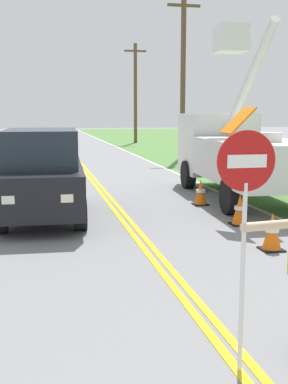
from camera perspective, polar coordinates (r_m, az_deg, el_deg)
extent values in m
cube|color=yellow|center=(20.30, -6.82, 2.15)|extent=(0.11, 110.00, 0.01)
cube|color=yellow|center=(20.31, -6.31, 2.16)|extent=(0.11, 110.00, 0.01)
cube|color=silver|center=(20.95, 3.29, 2.42)|extent=(0.12, 110.00, 0.01)
cylinder|color=beige|center=(4.79, 14.48, -3.78)|extent=(0.61, 0.16, 0.09)
cylinder|color=silver|center=(4.78, 11.38, -9.98)|extent=(0.04, 0.04, 1.85)
cylinder|color=#B71414|center=(4.54, 11.83, 3.55)|extent=(0.56, 0.03, 0.56)
cube|color=white|center=(4.53, 11.93, 3.53)|extent=(0.38, 0.01, 0.12)
cube|color=silver|center=(13.46, 12.87, 3.57)|extent=(2.54, 4.71, 1.10)
cube|color=silver|center=(16.68, 8.49, 5.61)|extent=(2.31, 2.21, 2.00)
cube|color=#1E2833|center=(17.65, 7.51, 6.80)|extent=(1.98, 0.16, 0.90)
cylinder|color=silver|center=(12.57, 14.55, 6.18)|extent=(0.56, 0.56, 0.24)
cylinder|color=silver|center=(14.07, 12.12, 12.57)|extent=(0.42, 3.39, 2.87)
cube|color=white|center=(15.72, 10.09, 17.17)|extent=(0.95, 0.95, 0.80)
cube|color=orange|center=(11.30, 10.88, 8.18)|extent=(0.64, 0.83, 0.59)
cylinder|color=black|center=(16.30, 5.16, 2.06)|extent=(0.37, 0.94, 0.92)
cylinder|color=black|center=(16.92, 11.95, 2.16)|extent=(0.37, 0.94, 0.92)
cylinder|color=black|center=(12.24, 10.06, -0.43)|extent=(0.37, 0.94, 0.92)
cube|color=black|center=(11.83, -11.70, 0.85)|extent=(2.06, 4.68, 0.92)
cube|color=#1E2833|center=(11.74, -11.84, 5.11)|extent=(1.75, 2.93, 0.84)
cube|color=#EAEACC|center=(9.56, -8.95, -0.73)|extent=(0.24, 0.07, 0.16)
cube|color=#EAEACC|center=(9.62, -15.54, -0.89)|extent=(0.24, 0.07, 0.16)
cylinder|color=black|center=(10.50, -7.45, -2.63)|extent=(0.31, 0.69, 0.68)
cylinder|color=black|center=(10.58, -16.38, -2.84)|extent=(0.31, 0.69, 0.68)
cylinder|color=black|center=(13.30, -7.86, -0.13)|extent=(0.31, 0.69, 0.68)
cylinder|color=black|center=(13.37, -14.91, -0.32)|extent=(0.31, 0.69, 0.68)
cylinder|color=brown|center=(27.38, 4.56, 13.13)|extent=(0.28, 0.28, 8.72)
cube|color=brown|center=(27.89, 4.67, 20.85)|extent=(1.80, 0.14, 0.14)
cylinder|color=brown|center=(40.98, -1.01, 11.36)|extent=(0.28, 0.28, 8.02)
cube|color=brown|center=(41.25, -1.02, 16.11)|extent=(1.80, 0.14, 0.14)
cone|color=orange|center=(9.22, 14.70, -4.47)|extent=(0.36, 0.36, 0.70)
cylinder|color=white|center=(9.21, 14.70, -4.26)|extent=(0.25, 0.25, 0.08)
cube|color=black|center=(9.30, 14.61, -6.48)|extent=(0.40, 0.40, 0.03)
cone|color=orange|center=(11.12, 11.11, -2.01)|extent=(0.36, 0.36, 0.70)
cylinder|color=white|center=(11.12, 11.12, -1.83)|extent=(0.25, 0.25, 0.08)
cube|color=black|center=(11.19, 11.06, -3.69)|extent=(0.40, 0.40, 0.03)
cone|color=orange|center=(13.37, 6.61, -0.02)|extent=(0.36, 0.36, 0.70)
cylinder|color=white|center=(13.37, 6.61, 0.13)|extent=(0.25, 0.25, 0.08)
cube|color=black|center=(13.43, 6.59, -1.43)|extent=(0.40, 0.40, 0.03)
cube|color=#4C4C51|center=(31.25, -16.27, 4.81)|extent=(0.10, 0.10, 0.55)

